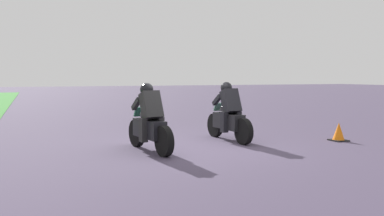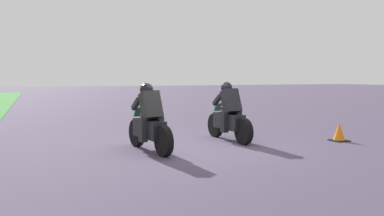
% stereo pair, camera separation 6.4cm
% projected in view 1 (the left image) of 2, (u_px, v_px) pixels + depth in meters
% --- Properties ---
extents(ground_plane, '(120.00, 120.00, 0.00)m').
position_uv_depth(ground_plane, '(195.00, 147.00, 9.32)').
color(ground_plane, '#4B4058').
extents(rider_lane_a, '(2.04, 0.55, 1.51)m').
position_uv_depth(rider_lane_a, '(229.00, 116.00, 10.17)').
color(rider_lane_a, black).
rests_on(rider_lane_a, ground_plane).
extents(rider_lane_b, '(2.04, 0.60, 1.51)m').
position_uv_depth(rider_lane_b, '(149.00, 123.00, 8.70)').
color(rider_lane_b, black).
rests_on(rider_lane_b, ground_plane).
extents(traffic_cone, '(0.40, 0.40, 0.47)m').
position_uv_depth(traffic_cone, '(339.00, 132.00, 10.14)').
color(traffic_cone, black).
rests_on(traffic_cone, ground_plane).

